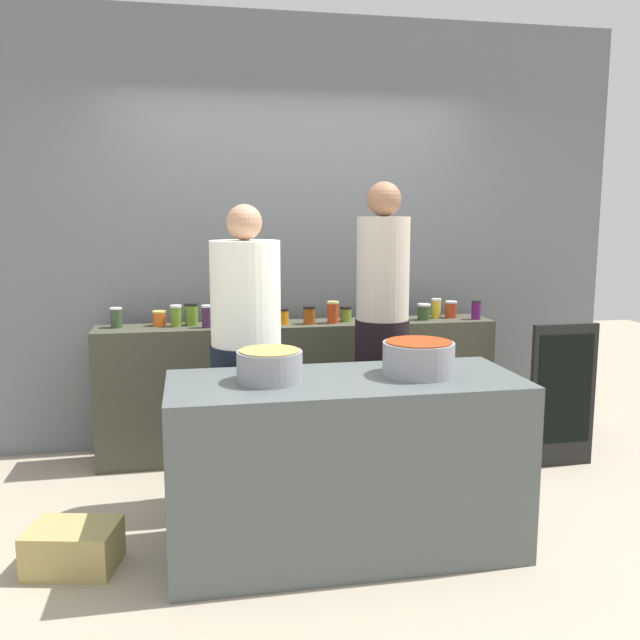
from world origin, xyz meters
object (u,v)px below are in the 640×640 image
preserve_jar_2 (176,316)px  preserve_jar_7 (283,316)px  cooking_pot_left (270,366)px  bread_crate (73,547)px  preserve_jar_13 (436,308)px  chalkboard_sign (563,395)px  preserve_jar_12 (424,312)px  preserve_jar_0 (116,318)px  preserve_jar_10 (346,314)px  preserve_jar_14 (451,309)px  preserve_jar_5 (232,319)px  preserve_jar_9 (333,312)px  cooking_pot_center (418,358)px  preserve_jar_15 (476,310)px  preserve_jar_4 (207,316)px  preserve_jar_8 (309,315)px  cook_in_cap (382,346)px  preserve_jar_1 (159,318)px  preserve_jar_11 (381,311)px  preserve_jar_3 (191,314)px  cook_with_tongs (247,374)px  preserve_jar_6 (254,317)px

preserve_jar_2 → preserve_jar_7: size_ratio=1.32×
cooking_pot_left → bread_crate: size_ratio=0.77×
preserve_jar_7 → preserve_jar_13: preserve_jar_13 is taller
chalkboard_sign → preserve_jar_12: bearing=144.1°
preserve_jar_0 → preserve_jar_10: preserve_jar_0 is taller
preserve_jar_14 → preserve_jar_5: bearing=-177.0°
preserve_jar_0 → preserve_jar_2: 0.38m
bread_crate → preserve_jar_9: bearing=40.8°
preserve_jar_0 → chalkboard_sign: preserve_jar_0 is taller
preserve_jar_13 → cooking_pot_center: bearing=-113.6°
preserve_jar_15 → chalkboard_sign: (0.40, -0.51, -0.50)m
preserve_jar_5 → preserve_jar_4: bearing=-174.4°
preserve_jar_8 → cook_in_cap: cook_in_cap is taller
preserve_jar_4 → chalkboard_sign: preserve_jar_4 is taller
preserve_jar_13 → bread_crate: size_ratio=0.34×
preserve_jar_1 → preserve_jar_13: 1.92m
preserve_jar_11 → preserve_jar_15: bearing=-10.2°
preserve_jar_10 → cooking_pot_center: 1.40m
preserve_jar_3 → preserve_jar_15: (1.97, -0.11, -0.01)m
cook_with_tongs → cooking_pot_center: bearing=-36.8°
preserve_jar_6 → cook_with_tongs: bearing=-98.9°
preserve_jar_1 → cook_with_tongs: size_ratio=0.06×
preserve_jar_10 → cook_with_tongs: 1.12m
preserve_jar_1 → preserve_jar_5: (0.47, -0.12, 0.00)m
preserve_jar_0 → preserve_jar_8: 1.26m
preserve_jar_0 → preserve_jar_11: size_ratio=1.07×
preserve_jar_7 → preserve_jar_12: size_ratio=0.95×
cooking_pot_center → bread_crate: size_ratio=0.87×
preserve_jar_6 → preserve_jar_12: 1.19m
preserve_jar_7 → cooking_pot_left: 1.38m
preserve_jar_5 → preserve_jar_11: preserve_jar_11 is taller
preserve_jar_9 → preserve_jar_12: bearing=1.5°
preserve_jar_10 → chalkboard_sign: (1.32, -0.59, -0.49)m
preserve_jar_7 → preserve_jar_8: size_ratio=0.89×
preserve_jar_2 → chalkboard_sign: preserve_jar_2 is taller
preserve_jar_0 → preserve_jar_8: preserve_jar_0 is taller
preserve_jar_6 → preserve_jar_9: preserve_jar_9 is taller
preserve_jar_3 → cooking_pot_center: size_ratio=0.42×
preserve_jar_12 → preserve_jar_1: bearing=177.2°
preserve_jar_10 → cooking_pot_center: cooking_pot_center is taller
preserve_jar_3 → preserve_jar_4: (0.10, -0.11, 0.00)m
preserve_jar_5 → preserve_jar_13: preserve_jar_13 is taller
preserve_jar_8 → cook_in_cap: 0.64m
preserve_jar_13 → chalkboard_sign: size_ratio=0.15×
preserve_jar_4 → cook_in_cap: bearing=-25.0°
preserve_jar_5 → cook_in_cap: (0.88, -0.50, -0.12)m
preserve_jar_0 → preserve_jar_4: 0.59m
bread_crate → chalkboard_sign: (2.94, 0.78, 0.38)m
preserve_jar_12 → cooking_pot_left: size_ratio=0.36×
preserve_jar_10 → bread_crate: 2.29m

